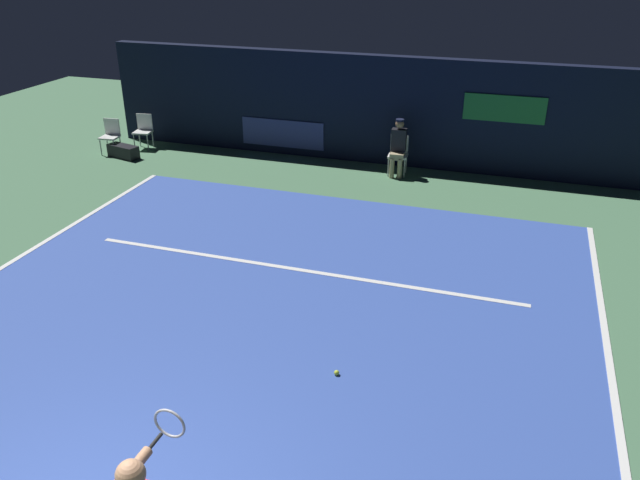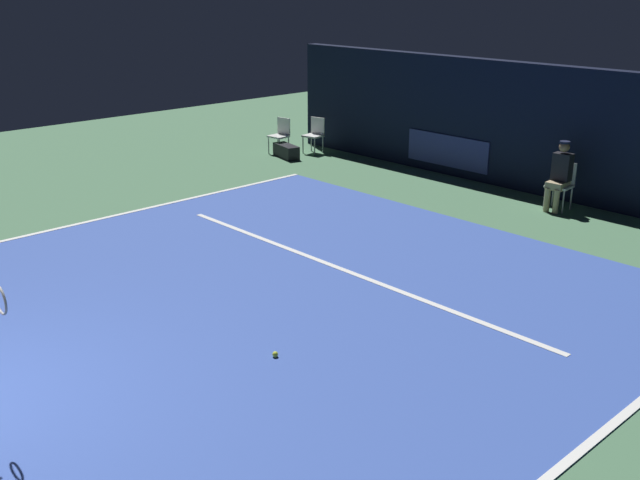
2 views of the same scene
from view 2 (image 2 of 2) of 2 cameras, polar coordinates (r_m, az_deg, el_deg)
name	(u,v)px [view 2 (image 2 of 2)]	position (r m, az deg, el deg)	size (l,w,h in m)	color
ground_plane	(247,303)	(10.14, -5.64, -4.88)	(28.78, 28.78, 0.00)	#4C7A56
court_surface	(247,303)	(10.14, -5.64, -4.84)	(9.69, 10.28, 0.01)	#3856B2
line_sideline_left	(570,459)	(7.41, 18.73, -15.72)	(0.10, 10.28, 0.01)	white
line_sideline_right	(83,223)	(14.01, -17.77, 1.28)	(0.10, 10.28, 0.01)	white
line_service	(341,269)	(11.23, 1.62, -2.24)	(7.55, 0.10, 0.01)	white
back_wall	(555,133)	(15.53, 17.70, 7.90)	(14.30, 0.33, 2.60)	black
line_judge_on_chair	(560,175)	(14.70, 18.02, 4.80)	(0.47, 0.55, 1.32)	white
courtside_chair_near	(315,133)	(18.88, -0.41, 8.25)	(0.50, 0.48, 0.88)	white
courtside_chair_far	(280,133)	(18.84, -3.07, 8.21)	(0.48, 0.46, 0.88)	white
tennis_ball	(275,354)	(8.71, -3.47, -8.78)	(0.07, 0.07, 0.07)	#CCE033
equipment_bag	(286,151)	(18.41, -2.62, 6.86)	(0.84, 0.32, 0.32)	black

